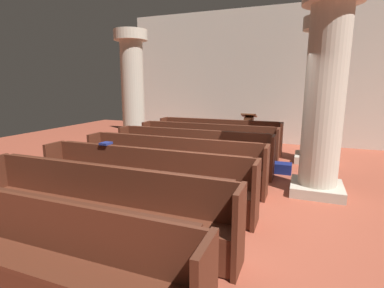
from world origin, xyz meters
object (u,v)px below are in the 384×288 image
(pillar_aisle_side, at_px, (319,90))
(pillar_aisle_rear, at_px, (325,91))
(pillar_far_side, at_px, (133,89))
(kneeler_box_navy, at_px, (282,168))
(pew_row_3, at_px, (172,161))
(pew_row_5, at_px, (98,203))
(lectern, at_px, (248,132))
(pew_row_4, at_px, (143,177))
(pew_row_2, at_px, (192,150))
(pew_row_0, at_px, (219,135))
(pew_row_1, at_px, (207,141))
(pew_row_6, at_px, (20,247))
(hymn_book, at_px, (106,143))

(pillar_aisle_side, bearing_deg, pillar_aisle_rear, -90.00)
(pillar_far_side, distance_m, pillar_aisle_rear, 5.78)
(kneeler_box_navy, bearing_deg, pew_row_3, -140.26)
(pew_row_5, distance_m, pillar_far_side, 5.85)
(pillar_aisle_side, bearing_deg, lectern, 144.54)
(pew_row_4, xyz_separation_m, pew_row_5, (0.00, -1.11, 0.00))
(pew_row_2, bearing_deg, pillar_aisle_side, 35.40)
(pew_row_2, height_order, pew_row_3, same)
(pew_row_0, xyz_separation_m, lectern, (0.70, 1.10, -0.05))
(pew_row_1, bearing_deg, pew_row_4, -90.00)
(pew_row_6, bearing_deg, pillar_aisle_side, 67.07)
(pew_row_1, distance_m, pew_row_5, 4.44)
(pillar_far_side, relative_size, hymn_book, 18.80)
(pew_row_1, bearing_deg, pillar_far_side, 167.24)
(pew_row_4, distance_m, pillar_far_side, 4.93)
(pew_row_1, height_order, pew_row_3, same)
(pew_row_1, height_order, pillar_aisle_rear, pillar_aisle_rear)
(pew_row_0, relative_size, kneeler_box_navy, 9.31)
(pew_row_3, bearing_deg, lectern, 81.00)
(pew_row_1, bearing_deg, pew_row_6, -90.00)
(hymn_book, bearing_deg, kneeler_box_navy, 42.40)
(pew_row_1, bearing_deg, pew_row_0, 90.00)
(pew_row_3, bearing_deg, pew_row_6, -90.00)
(pillar_aisle_rear, relative_size, hymn_book, 18.80)
(lectern, bearing_deg, hymn_book, -106.04)
(pew_row_3, bearing_deg, pew_row_0, 90.00)
(pew_row_0, relative_size, pew_row_1, 1.00)
(pew_row_1, bearing_deg, pew_row_2, -90.00)
(pew_row_3, relative_size, kneeler_box_navy, 9.31)
(lectern, bearing_deg, pew_row_6, -95.17)
(pew_row_6, relative_size, hymn_book, 19.42)
(pew_row_0, height_order, pew_row_4, same)
(pew_row_5, bearing_deg, pew_row_2, 90.00)
(pillar_far_side, xyz_separation_m, hymn_book, (1.80, -3.75, -0.90))
(pew_row_2, xyz_separation_m, pillar_aisle_side, (2.69, 1.91, 1.36))
(pew_row_3, bearing_deg, pew_row_5, -90.00)
(hymn_book, relative_size, kneeler_box_navy, 0.48)
(pew_row_4, relative_size, lectern, 3.43)
(pew_row_0, relative_size, pew_row_5, 1.00)
(pew_row_1, distance_m, pillar_far_side, 3.03)
(pew_row_4, relative_size, pew_row_6, 1.00)
(pew_row_5, distance_m, hymn_book, 1.61)
(pew_row_4, height_order, pillar_far_side, pillar_far_side)
(pew_row_1, xyz_separation_m, pew_row_6, (0.00, -5.56, 0.00))
(pillar_aisle_side, xyz_separation_m, pillar_aisle_rear, (-0.00, -2.44, -0.00))
(pew_row_6, xyz_separation_m, kneeler_box_navy, (2.00, 5.00, -0.39))
(pew_row_1, xyz_separation_m, pew_row_4, (0.00, -3.33, 0.00))
(pew_row_3, bearing_deg, pew_row_1, 90.00)
(pew_row_5, bearing_deg, lectern, 83.98)
(pew_row_1, distance_m, pillar_aisle_side, 3.12)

